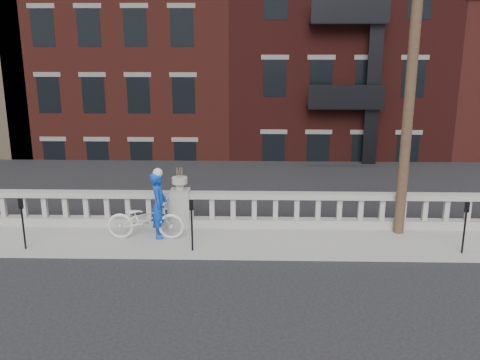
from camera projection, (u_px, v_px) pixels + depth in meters
The scene contains 11 objects.
ground at pixel (158, 294), 11.78m from camera, with size 120.00×120.00×0.00m, color black.
sidewalk at pixel (177, 241), 14.66m from camera, with size 32.00×2.20×0.15m, color #99968E.
balustrade at pixel (181, 210), 15.43m from camera, with size 28.00×0.34×1.03m.
planter_pedestal at pixel (180, 204), 15.38m from camera, with size 0.55×0.55×1.76m.
lower_level at pixel (229, 83), 33.30m from camera, with size 80.00×44.00×20.80m.
utility_pole at pixel (414, 47), 13.73m from camera, with size 1.60×0.28×10.00m.
parking_meter_b at pixel (22, 218), 13.69m from camera, with size 0.10×0.09×1.36m.
parking_meter_c at pixel (192, 219), 13.58m from camera, with size 0.10×0.09×1.36m.
parking_meter_d at pixel (465, 222), 13.41m from camera, with size 0.10×0.09×1.36m.
bicycle at pixel (146, 219), 14.49m from camera, with size 0.73×2.10×1.10m, color silver.
cyclist at pixel (159, 205), 14.50m from camera, with size 0.67×0.44×1.84m, color #0C3FB9.
Camera 1 is at (2.10, -10.66, 5.54)m, focal length 40.00 mm.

